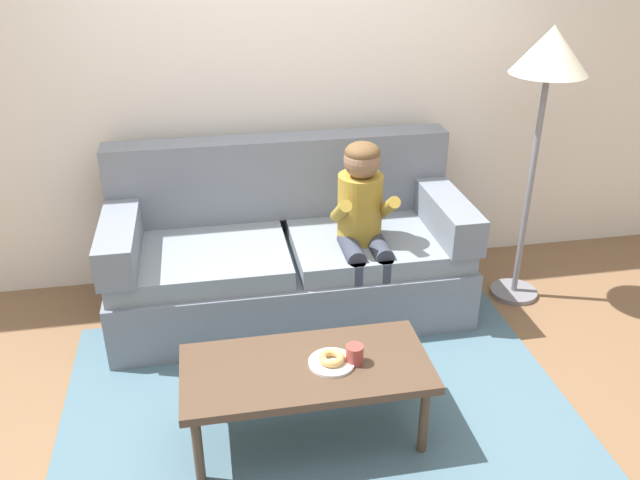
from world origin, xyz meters
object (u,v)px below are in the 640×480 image
at_px(coffee_table, 306,373).
at_px(toy_controller, 226,405).
at_px(person_child, 363,218).
at_px(couch, 288,255).
at_px(floor_lamp, 548,70).
at_px(donut, 332,358).
at_px(mug, 355,354).

bearing_deg(coffee_table, toy_controller, 145.23).
bearing_deg(toy_controller, person_child, 32.30).
relative_size(couch, floor_lamp, 1.25).
relative_size(coffee_table, donut, 9.38).
bearing_deg(person_child, floor_lamp, 3.99).
xyz_separation_m(donut, mug, (0.10, -0.01, 0.01)).
height_order(couch, floor_lamp, floor_lamp).
bearing_deg(mug, coffee_table, 174.58).
bearing_deg(coffee_table, person_child, 62.70).
bearing_deg(donut, couch, 91.77).
relative_size(couch, toy_controller, 9.31).
bearing_deg(couch, coffee_table, -93.87).
distance_m(coffee_table, toy_controller, 0.57).
bearing_deg(person_child, donut, -111.33).
xyz_separation_m(coffee_table, mug, (0.22, -0.02, 0.09)).
distance_m(person_child, mug, 1.03).
height_order(person_child, donut, person_child).
relative_size(donut, mug, 1.33).
xyz_separation_m(toy_controller, floor_lamp, (1.91, 0.76, 1.43)).
distance_m(donut, floor_lamp, 2.02).
distance_m(coffee_table, mug, 0.24).
xyz_separation_m(donut, floor_lamp, (1.42, 1.03, 1.00)).
distance_m(couch, floor_lamp, 1.83).
xyz_separation_m(coffee_table, person_child, (0.49, 0.95, 0.30)).
xyz_separation_m(mug, floor_lamp, (1.32, 1.04, 0.99)).
relative_size(toy_controller, floor_lamp, 0.13).
height_order(person_child, floor_lamp, floor_lamp).
bearing_deg(mug, person_child, 74.35).
xyz_separation_m(person_child, floor_lamp, (1.05, 0.07, 0.78)).
xyz_separation_m(coffee_table, toy_controller, (-0.37, 0.26, -0.35)).
bearing_deg(donut, person_child, 68.67).
bearing_deg(couch, person_child, -27.56).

